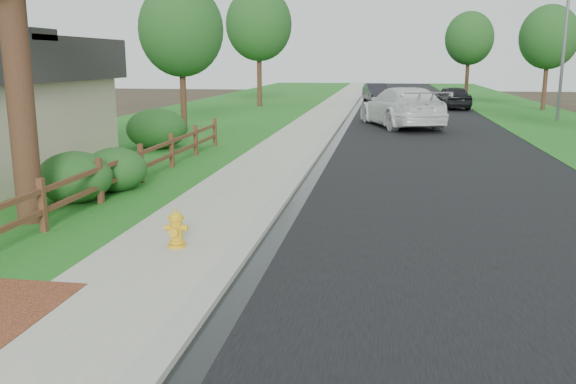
% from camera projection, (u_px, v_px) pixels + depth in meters
% --- Properties ---
extents(ground, '(120.00, 120.00, 0.00)m').
position_uv_depth(ground, '(176.00, 302.00, 8.43)').
color(ground, '#33281B').
extents(road, '(8.00, 90.00, 0.02)m').
position_uv_depth(road, '(412.00, 109.00, 41.49)').
color(road, black).
rests_on(road, ground).
extents(curb, '(0.40, 90.00, 0.12)m').
position_uv_depth(curb, '(351.00, 107.00, 42.12)').
color(curb, gray).
rests_on(curb, ground).
extents(wet_gutter, '(0.50, 90.00, 0.00)m').
position_uv_depth(wet_gutter, '(356.00, 108.00, 42.08)').
color(wet_gutter, black).
rests_on(wet_gutter, road).
extents(sidewalk, '(2.20, 90.00, 0.10)m').
position_uv_depth(sidewalk, '(332.00, 107.00, 42.33)').
color(sidewalk, '#9E9A8A').
rests_on(sidewalk, ground).
extents(grass_strip, '(1.60, 90.00, 0.06)m').
position_uv_depth(grass_strip, '(305.00, 107.00, 42.62)').
color(grass_strip, '#1B5618').
rests_on(grass_strip, ground).
extents(lawn_near, '(9.00, 90.00, 0.04)m').
position_uv_depth(lawn_near, '(233.00, 106.00, 43.42)').
color(lawn_near, '#1B5618').
rests_on(lawn_near, ground).
extents(verge_far, '(6.00, 90.00, 0.04)m').
position_uv_depth(verge_far, '(518.00, 110.00, 40.43)').
color(verge_far, '#1B5618').
rests_on(verge_far, ground).
extents(ranch_fence, '(0.12, 16.92, 1.10)m').
position_uv_depth(ranch_fence, '(122.00, 170.00, 15.02)').
color(ranch_fence, '#4A2618').
rests_on(ranch_fence, ground).
extents(fire_hydrant, '(0.44, 0.35, 0.68)m').
position_uv_depth(fire_hydrant, '(176.00, 230.00, 10.51)').
color(fire_hydrant, gold).
rests_on(fire_hydrant, sidewalk).
extents(white_suv, '(4.69, 7.22, 1.95)m').
position_uv_depth(white_suv, '(402.00, 107.00, 30.03)').
color(white_suv, silver).
rests_on(white_suv, road).
extents(dark_car_mid, '(2.46, 4.76, 1.55)m').
position_uv_depth(dark_car_mid, '(452.00, 97.00, 41.06)').
color(dark_car_mid, black).
rests_on(dark_car_mid, road).
extents(dark_car_far, '(2.35, 4.56, 1.43)m').
position_uv_depth(dark_car_far, '(376.00, 93.00, 47.86)').
color(dark_car_far, black).
rests_on(dark_car_far, road).
extents(streetlight, '(1.82, 0.95, 8.38)m').
position_uv_depth(streetlight, '(563.00, 31.00, 31.94)').
color(streetlight, slate).
rests_on(streetlight, ground).
extents(boulder, '(1.06, 0.88, 0.63)m').
position_uv_depth(boulder, '(63.00, 169.00, 16.86)').
color(boulder, brown).
rests_on(boulder, ground).
extents(shrub_b, '(2.18, 2.18, 1.21)m').
position_uv_depth(shrub_b, '(75.00, 177.00, 14.14)').
color(shrub_b, '#1C4E1B').
rests_on(shrub_b, ground).
extents(shrub_c, '(1.95, 1.95, 1.13)m').
position_uv_depth(shrub_c, '(116.00, 170.00, 15.36)').
color(shrub_c, '#1C4E1B').
rests_on(shrub_c, ground).
extents(shrub_d, '(2.95, 2.95, 1.52)m').
position_uv_depth(shrub_d, '(157.00, 129.00, 22.63)').
color(shrub_d, '#1C4E1B').
rests_on(shrub_d, ground).
extents(tree_near_left, '(3.73, 3.73, 6.62)m').
position_uv_depth(tree_near_left, '(181.00, 30.00, 26.77)').
color(tree_near_left, '#3A2117').
rests_on(tree_near_left, ground).
extents(tree_mid_left, '(4.58, 4.58, 8.19)m').
position_uv_depth(tree_mid_left, '(259.00, 24.00, 42.16)').
color(tree_mid_left, '#3A2117').
rests_on(tree_mid_left, ground).
extents(tree_mid_right, '(3.71, 3.71, 6.74)m').
position_uv_depth(tree_mid_right, '(549.00, 37.00, 39.03)').
color(tree_mid_right, '#3A2117').
rests_on(tree_mid_right, ground).
extents(tree_far_right, '(3.81, 3.81, 7.02)m').
position_uv_depth(tree_far_right, '(469.00, 38.00, 48.22)').
color(tree_far_right, '#3A2117').
rests_on(tree_far_right, ground).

